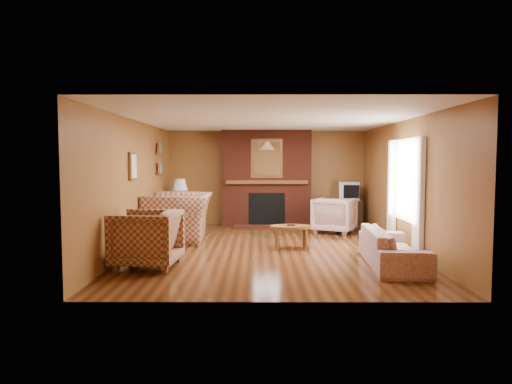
{
  "coord_description": "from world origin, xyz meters",
  "views": [
    {
      "loc": [
        -0.23,
        -8.47,
        1.66
      ],
      "look_at": [
        -0.26,
        0.6,
        1.02
      ],
      "focal_mm": 32.0,
      "sensor_mm": 36.0,
      "label": 1
    }
  ],
  "objects_px": {
    "plaid_loveseat": "(179,217)",
    "tv_stand": "(349,213)",
    "floral_armchair": "(335,215)",
    "side_table": "(180,217)",
    "table_lamp": "(180,191)",
    "coffee_table": "(291,229)",
    "fireplace": "(267,179)",
    "floral_sofa": "(393,248)",
    "crt_tv": "(349,191)",
    "plaid_armchair": "(146,239)"
  },
  "relations": [
    {
      "from": "fireplace",
      "to": "floral_sofa",
      "type": "relative_size",
      "value": 1.22
    },
    {
      "from": "plaid_loveseat",
      "to": "table_lamp",
      "type": "height_order",
      "value": "table_lamp"
    },
    {
      "from": "side_table",
      "to": "floral_sofa",
      "type": "bearing_deg",
      "value": -43.8
    },
    {
      "from": "tv_stand",
      "to": "crt_tv",
      "type": "relative_size",
      "value": 1.17
    },
    {
      "from": "plaid_loveseat",
      "to": "floral_sofa",
      "type": "height_order",
      "value": "plaid_loveseat"
    },
    {
      "from": "coffee_table",
      "to": "crt_tv",
      "type": "xyz_separation_m",
      "value": [
        1.65,
        2.83,
        0.52
      ]
    },
    {
      "from": "plaid_armchair",
      "to": "floral_armchair",
      "type": "height_order",
      "value": "plaid_armchair"
    },
    {
      "from": "coffee_table",
      "to": "tv_stand",
      "type": "relative_size",
      "value": 1.16
    },
    {
      "from": "plaid_loveseat",
      "to": "floral_armchair",
      "type": "bearing_deg",
      "value": 104.61
    },
    {
      "from": "floral_armchair",
      "to": "table_lamp",
      "type": "relative_size",
      "value": 1.39
    },
    {
      "from": "plaid_loveseat",
      "to": "floral_armchair",
      "type": "distance_m",
      "value": 3.53
    },
    {
      "from": "fireplace",
      "to": "crt_tv",
      "type": "height_order",
      "value": "fireplace"
    },
    {
      "from": "fireplace",
      "to": "plaid_armchair",
      "type": "xyz_separation_m",
      "value": [
        -1.95,
        -4.48,
        -0.74
      ]
    },
    {
      "from": "crt_tv",
      "to": "side_table",
      "type": "bearing_deg",
      "value": -175.26
    },
    {
      "from": "tv_stand",
      "to": "crt_tv",
      "type": "xyz_separation_m",
      "value": [
        -0.0,
        -0.01,
        0.56
      ]
    },
    {
      "from": "fireplace",
      "to": "side_table",
      "type": "relative_size",
      "value": 4.21
    },
    {
      "from": "coffee_table",
      "to": "side_table",
      "type": "distance_m",
      "value": 3.53
    },
    {
      "from": "floral_armchair",
      "to": "tv_stand",
      "type": "distance_m",
      "value": 1.06
    },
    {
      "from": "table_lamp",
      "to": "crt_tv",
      "type": "height_order",
      "value": "table_lamp"
    },
    {
      "from": "floral_sofa",
      "to": "coffee_table",
      "type": "height_order",
      "value": "floral_sofa"
    },
    {
      "from": "plaid_armchair",
      "to": "tv_stand",
      "type": "distance_m",
      "value": 5.87
    },
    {
      "from": "floral_sofa",
      "to": "tv_stand",
      "type": "height_order",
      "value": "tv_stand"
    },
    {
      "from": "plaid_loveseat",
      "to": "tv_stand",
      "type": "distance_m",
      "value": 4.35
    },
    {
      "from": "plaid_armchair",
      "to": "crt_tv",
      "type": "height_order",
      "value": "crt_tv"
    },
    {
      "from": "tv_stand",
      "to": "side_table",
      "type": "bearing_deg",
      "value": -169.99
    },
    {
      "from": "table_lamp",
      "to": "tv_stand",
      "type": "relative_size",
      "value": 0.94
    },
    {
      "from": "plaid_armchair",
      "to": "table_lamp",
      "type": "xyz_separation_m",
      "value": [
        -0.15,
        3.95,
        0.48
      ]
    },
    {
      "from": "plaid_loveseat",
      "to": "tv_stand",
      "type": "xyz_separation_m",
      "value": [
        3.9,
        1.93,
        -0.15
      ]
    },
    {
      "from": "fireplace",
      "to": "plaid_loveseat",
      "type": "height_order",
      "value": "fireplace"
    },
    {
      "from": "floral_sofa",
      "to": "table_lamp",
      "type": "xyz_separation_m",
      "value": [
        -4.0,
        3.84,
        0.64
      ]
    },
    {
      "from": "fireplace",
      "to": "coffee_table",
      "type": "xyz_separation_m",
      "value": [
        0.4,
        -3.02,
        -0.81
      ]
    },
    {
      "from": "plaid_loveseat",
      "to": "coffee_table",
      "type": "distance_m",
      "value": 2.43
    },
    {
      "from": "floral_armchair",
      "to": "side_table",
      "type": "xyz_separation_m",
      "value": [
        -3.63,
        0.58,
        -0.12
      ]
    },
    {
      "from": "fireplace",
      "to": "plaid_armchair",
      "type": "distance_m",
      "value": 4.94
    },
    {
      "from": "fireplace",
      "to": "tv_stand",
      "type": "xyz_separation_m",
      "value": [
        2.05,
        -0.18,
        -0.85
      ]
    },
    {
      "from": "plaid_armchair",
      "to": "floral_sofa",
      "type": "height_order",
      "value": "plaid_armchair"
    },
    {
      "from": "table_lamp",
      "to": "plaid_armchair",
      "type": "bearing_deg",
      "value": -87.82
    },
    {
      "from": "floral_sofa",
      "to": "table_lamp",
      "type": "height_order",
      "value": "table_lamp"
    },
    {
      "from": "side_table",
      "to": "plaid_armchair",
      "type": "bearing_deg",
      "value": -87.82
    },
    {
      "from": "plaid_armchair",
      "to": "tv_stand",
      "type": "relative_size",
      "value": 1.46
    },
    {
      "from": "coffee_table",
      "to": "side_table",
      "type": "bearing_deg",
      "value": 135.11
    },
    {
      "from": "floral_sofa",
      "to": "table_lamp",
      "type": "distance_m",
      "value": 5.58
    },
    {
      "from": "table_lamp",
      "to": "crt_tv",
      "type": "relative_size",
      "value": 1.11
    },
    {
      "from": "fireplace",
      "to": "side_table",
      "type": "distance_m",
      "value": 2.35
    },
    {
      "from": "floral_armchair",
      "to": "table_lamp",
      "type": "xyz_separation_m",
      "value": [
        -3.63,
        0.58,
        0.52
      ]
    },
    {
      "from": "floral_sofa",
      "to": "table_lamp",
      "type": "relative_size",
      "value": 3.09
    },
    {
      "from": "fireplace",
      "to": "tv_stand",
      "type": "bearing_deg",
      "value": -5.15
    },
    {
      "from": "floral_armchair",
      "to": "tv_stand",
      "type": "relative_size",
      "value": 1.32
    },
    {
      "from": "fireplace",
      "to": "crt_tv",
      "type": "xyz_separation_m",
      "value": [
        2.05,
        -0.19,
        -0.28
      ]
    },
    {
      "from": "side_table",
      "to": "table_lamp",
      "type": "height_order",
      "value": "table_lamp"
    }
  ]
}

